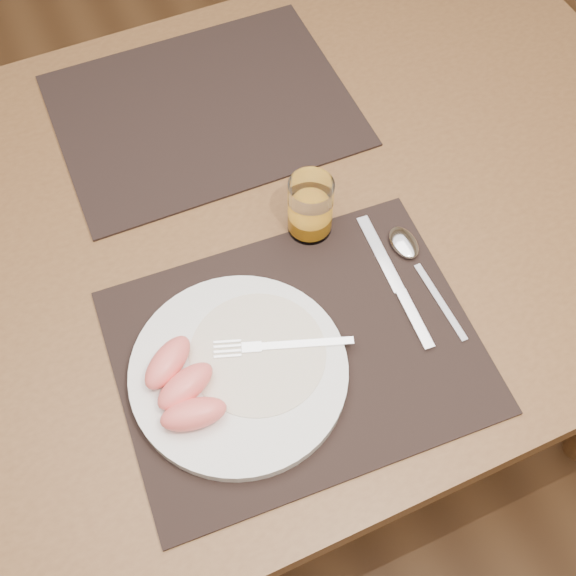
{
  "coord_description": "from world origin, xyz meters",
  "views": [
    {
      "loc": [
        -0.19,
        -0.58,
        1.58
      ],
      "look_at": [
        0.01,
        -0.14,
        0.77
      ],
      "focal_mm": 45.0,
      "sensor_mm": 36.0,
      "label": 1
    }
  ],
  "objects_px": {
    "knife": "(400,291)",
    "juice_glass": "(310,209)",
    "spoon": "(409,251)",
    "placemat_far": "(203,110)",
    "placemat_near": "(297,351)",
    "plate": "(239,372)",
    "fork": "(271,346)",
    "table": "(243,253)"
  },
  "relations": [
    {
      "from": "placemat_near",
      "to": "knife",
      "type": "height_order",
      "value": "knife"
    },
    {
      "from": "placemat_near",
      "to": "juice_glass",
      "type": "bearing_deg",
      "value": 60.19
    },
    {
      "from": "spoon",
      "to": "juice_glass",
      "type": "distance_m",
      "value": 0.15
    },
    {
      "from": "spoon",
      "to": "juice_glass",
      "type": "height_order",
      "value": "juice_glass"
    },
    {
      "from": "placemat_near",
      "to": "plate",
      "type": "xyz_separation_m",
      "value": [
        -0.08,
        -0.0,
        0.01
      ]
    },
    {
      "from": "knife",
      "to": "spoon",
      "type": "relative_size",
      "value": 1.15
    },
    {
      "from": "spoon",
      "to": "placemat_far",
      "type": "bearing_deg",
      "value": 113.54
    },
    {
      "from": "table",
      "to": "plate",
      "type": "relative_size",
      "value": 5.19
    },
    {
      "from": "knife",
      "to": "juice_glass",
      "type": "height_order",
      "value": "juice_glass"
    },
    {
      "from": "knife",
      "to": "spoon",
      "type": "xyz_separation_m",
      "value": [
        0.04,
        0.05,
        0.0
      ]
    },
    {
      "from": "table",
      "to": "placemat_far",
      "type": "distance_m",
      "value": 0.24
    },
    {
      "from": "fork",
      "to": "juice_glass",
      "type": "distance_m",
      "value": 0.2
    },
    {
      "from": "placemat_near",
      "to": "juice_glass",
      "type": "height_order",
      "value": "juice_glass"
    },
    {
      "from": "placemat_near",
      "to": "spoon",
      "type": "relative_size",
      "value": 2.36
    },
    {
      "from": "placemat_far",
      "to": "knife",
      "type": "distance_m",
      "value": 0.44
    },
    {
      "from": "table",
      "to": "placemat_near",
      "type": "relative_size",
      "value": 3.11
    },
    {
      "from": "fork",
      "to": "juice_glass",
      "type": "bearing_deg",
      "value": 51.07
    },
    {
      "from": "table",
      "to": "fork",
      "type": "xyz_separation_m",
      "value": [
        -0.04,
        -0.21,
        0.11
      ]
    },
    {
      "from": "placemat_near",
      "to": "juice_glass",
      "type": "relative_size",
      "value": 4.82
    },
    {
      "from": "placemat_near",
      "to": "knife",
      "type": "bearing_deg",
      "value": 7.73
    },
    {
      "from": "placemat_near",
      "to": "placemat_far",
      "type": "height_order",
      "value": "same"
    },
    {
      "from": "placemat_far",
      "to": "spoon",
      "type": "xyz_separation_m",
      "value": [
        0.16,
        -0.37,
        0.01
      ]
    },
    {
      "from": "table",
      "to": "spoon",
      "type": "height_order",
      "value": "spoon"
    },
    {
      "from": "placemat_near",
      "to": "knife",
      "type": "xyz_separation_m",
      "value": [
        0.16,
        0.02,
        0.0
      ]
    },
    {
      "from": "knife",
      "to": "placemat_far",
      "type": "bearing_deg",
      "value": 106.0
    },
    {
      "from": "placemat_near",
      "to": "fork",
      "type": "height_order",
      "value": "fork"
    },
    {
      "from": "juice_glass",
      "to": "placemat_far",
      "type": "bearing_deg",
      "value": 101.5
    },
    {
      "from": "placemat_near",
      "to": "placemat_far",
      "type": "relative_size",
      "value": 1.0
    },
    {
      "from": "plate",
      "to": "fork",
      "type": "bearing_deg",
      "value": 13.12
    },
    {
      "from": "knife",
      "to": "juice_glass",
      "type": "bearing_deg",
      "value": 113.93
    },
    {
      "from": "plate",
      "to": "fork",
      "type": "distance_m",
      "value": 0.05
    },
    {
      "from": "placemat_far",
      "to": "placemat_near",
      "type": "bearing_deg",
      "value": -95.18
    },
    {
      "from": "table",
      "to": "plate",
      "type": "distance_m",
      "value": 0.26
    },
    {
      "from": "juice_glass",
      "to": "spoon",
      "type": "bearing_deg",
      "value": -42.29
    },
    {
      "from": "fork",
      "to": "plate",
      "type": "bearing_deg",
      "value": -166.88
    },
    {
      "from": "fork",
      "to": "spoon",
      "type": "xyz_separation_m",
      "value": [
        0.23,
        0.06,
        -0.01
      ]
    },
    {
      "from": "placemat_near",
      "to": "plate",
      "type": "bearing_deg",
      "value": -179.32
    },
    {
      "from": "knife",
      "to": "fork",
      "type": "bearing_deg",
      "value": -176.6
    },
    {
      "from": "table",
      "to": "placemat_far",
      "type": "bearing_deg",
      "value": 82.61
    },
    {
      "from": "spoon",
      "to": "juice_glass",
      "type": "xyz_separation_m",
      "value": [
        -0.11,
        0.1,
        0.04
      ]
    },
    {
      "from": "placemat_near",
      "to": "placemat_far",
      "type": "distance_m",
      "value": 0.44
    },
    {
      "from": "spoon",
      "to": "table",
      "type": "bearing_deg",
      "value": 141.79
    }
  ]
}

